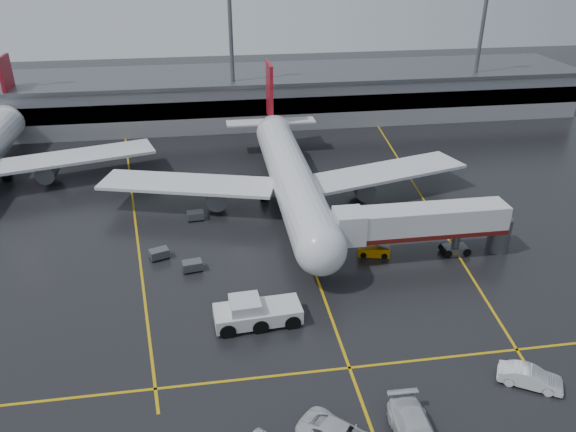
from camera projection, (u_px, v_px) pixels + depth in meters
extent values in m
plane|color=black|center=(302.00, 238.00, 64.71)|extent=(220.00, 220.00, 0.00)
cube|color=gold|center=(302.00, 238.00, 64.70)|extent=(0.25, 90.00, 0.02)
cube|color=gold|center=(349.00, 368.00, 45.32)|extent=(60.00, 0.25, 0.02)
cube|color=gold|center=(134.00, 211.00, 70.81)|extent=(9.99, 69.35, 0.02)
cube|color=gold|center=(419.00, 193.00, 75.95)|extent=(7.57, 69.64, 0.02)
cube|color=gray|center=(258.00, 97.00, 105.19)|extent=(120.00, 18.00, 8.00)
cube|color=black|center=(264.00, 107.00, 97.21)|extent=(120.00, 0.40, 3.00)
cube|color=#595B60|center=(258.00, 74.00, 103.24)|extent=(122.00, 19.00, 0.60)
cylinder|color=#595B60|center=(232.00, 58.00, 95.37)|extent=(0.70, 0.70, 25.00)
cylinder|color=#595B60|center=(479.00, 51.00, 101.46)|extent=(0.70, 0.70, 25.00)
cylinder|color=silver|center=(292.00, 178.00, 69.85)|extent=(5.20, 36.00, 5.20)
sphere|color=silver|center=(321.00, 250.00, 53.99)|extent=(5.20, 5.20, 5.20)
cone|color=silver|center=(271.00, 123.00, 88.08)|extent=(4.94, 8.00, 4.94)
cube|color=maroon|center=(270.00, 91.00, 86.74)|extent=(0.50, 5.50, 8.50)
cube|color=silver|center=(271.00, 122.00, 87.99)|extent=(14.00, 3.00, 0.25)
cube|color=silver|center=(188.00, 184.00, 70.22)|extent=(22.80, 11.83, 0.40)
cube|color=silver|center=(386.00, 172.00, 73.74)|extent=(22.80, 11.83, 0.40)
cylinder|color=#595B60|center=(216.00, 195.00, 70.45)|extent=(2.60, 4.50, 2.60)
cylinder|color=#595B60|center=(362.00, 186.00, 73.02)|extent=(2.60, 4.50, 2.60)
cylinder|color=#595B60|center=(314.00, 262.00, 58.09)|extent=(0.56, 0.56, 2.00)
cylinder|color=#595B60|center=(264.00, 193.00, 73.51)|extent=(0.56, 0.56, 2.00)
cylinder|color=#595B60|center=(312.00, 190.00, 74.38)|extent=(0.56, 0.56, 2.00)
cylinder|color=black|center=(314.00, 266.00, 58.34)|extent=(0.40, 1.10, 1.10)
cylinder|color=black|center=(264.00, 196.00, 73.72)|extent=(1.00, 1.40, 1.40)
cylinder|color=black|center=(312.00, 193.00, 74.58)|extent=(1.00, 1.40, 1.40)
cone|color=silver|center=(13.00, 113.00, 92.98)|extent=(4.94, 8.00, 4.94)
cube|color=maroon|center=(8.00, 82.00, 91.64)|extent=(0.50, 5.50, 8.50)
cube|color=silver|center=(12.00, 112.00, 92.89)|extent=(14.00, 3.00, 0.25)
cube|color=silver|center=(74.00, 157.00, 78.63)|extent=(22.80, 11.83, 0.40)
cylinder|color=#595B60|center=(48.00, 170.00, 77.91)|extent=(2.60, 4.50, 2.60)
cylinder|color=#595B60|center=(6.00, 174.00, 79.27)|extent=(0.56, 0.56, 2.00)
cylinder|color=black|center=(7.00, 177.00, 79.48)|extent=(1.00, 1.40, 1.40)
cube|color=silver|center=(424.00, 220.00, 59.05)|extent=(18.00, 3.20, 3.00)
cube|color=#51120E|center=(423.00, 231.00, 59.64)|extent=(18.00, 3.30, 0.50)
cube|color=silver|center=(349.00, 226.00, 57.94)|extent=(3.00, 3.40, 3.30)
cylinder|color=#595B60|center=(456.00, 241.00, 60.91)|extent=(0.80, 0.80, 3.00)
cube|color=#595B60|center=(455.00, 250.00, 61.38)|extent=(2.60, 1.60, 0.90)
cylinder|color=#595B60|center=(499.00, 234.00, 61.36)|extent=(2.40, 2.40, 4.00)
cylinder|color=black|center=(445.00, 250.00, 61.23)|extent=(0.90, 1.80, 0.90)
cylinder|color=black|center=(464.00, 249.00, 61.53)|extent=(0.90, 1.80, 0.90)
cube|color=silver|center=(258.00, 314.00, 50.15)|extent=(7.99, 3.63, 1.34)
cube|color=silver|center=(245.00, 305.00, 49.43)|extent=(2.85, 2.85, 1.11)
cube|color=black|center=(245.00, 305.00, 49.43)|extent=(2.56, 2.56, 1.00)
cylinder|color=black|center=(226.00, 321.00, 49.77)|extent=(1.67, 3.43, 1.45)
cylinder|color=black|center=(258.00, 317.00, 50.33)|extent=(1.67, 3.43, 1.45)
cylinder|color=black|center=(289.00, 313.00, 50.89)|extent=(1.67, 3.43, 1.45)
cube|color=#D27F00|center=(374.00, 251.00, 61.06)|extent=(3.65, 2.16, 1.04)
cube|color=#595B60|center=(374.00, 243.00, 60.61)|extent=(3.40, 1.58, 1.19)
cylinder|color=black|center=(363.00, 252.00, 61.24)|extent=(1.01, 1.72, 0.66)
cylinder|color=black|center=(384.00, 253.00, 61.09)|extent=(1.01, 1.72, 0.66)
imported|color=silver|center=(530.00, 377.00, 43.26)|extent=(5.00, 3.87, 1.58)
cube|color=#595B60|center=(192.00, 265.00, 58.12)|extent=(2.18, 1.59, 0.90)
cylinder|color=black|center=(186.00, 273.00, 57.69)|extent=(0.40, 0.20, 0.40)
cylinder|color=black|center=(201.00, 270.00, 58.12)|extent=(0.40, 0.20, 0.40)
cylinder|color=black|center=(184.00, 268.00, 58.54)|extent=(0.40, 0.20, 0.40)
cylinder|color=black|center=(199.00, 265.00, 58.97)|extent=(0.40, 0.20, 0.40)
cube|color=#595B60|center=(159.00, 253.00, 60.30)|extent=(2.32, 1.89, 0.90)
cylinder|color=black|center=(154.00, 261.00, 59.79)|extent=(0.40, 0.20, 0.40)
cylinder|color=black|center=(168.00, 257.00, 60.46)|extent=(0.40, 0.20, 0.40)
cylinder|color=black|center=(151.00, 257.00, 60.57)|extent=(0.40, 0.20, 0.40)
cylinder|color=black|center=(165.00, 253.00, 61.25)|extent=(0.40, 0.20, 0.40)
cube|color=#595B60|center=(195.00, 215.00, 68.46)|extent=(2.10, 1.46, 0.90)
cylinder|color=black|center=(190.00, 221.00, 68.08)|extent=(0.40, 0.20, 0.40)
cylinder|color=black|center=(203.00, 220.00, 68.41)|extent=(0.40, 0.20, 0.40)
cylinder|color=black|center=(189.00, 217.00, 68.94)|extent=(0.40, 0.20, 0.40)
cylinder|color=black|center=(202.00, 216.00, 69.28)|extent=(0.40, 0.20, 0.40)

